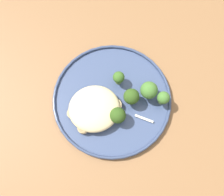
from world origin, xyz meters
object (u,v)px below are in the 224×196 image
(seared_scallop_center_golden, at_px, (95,105))
(broccoli_floret_left_leaning, at_px, (163,98))
(seared_scallop_on_noodles, at_px, (72,112))
(broccoli_floret_small_sprig, at_px, (132,97))
(broccoli_floret_front_edge, at_px, (118,115))
(broccoli_floret_beside_noodles, at_px, (119,78))
(dinner_plate, at_px, (112,99))
(seared_scallop_tilted_round, at_px, (115,105))
(seared_scallop_half_hidden, at_px, (94,96))
(seared_scallop_left_edge, at_px, (83,128))
(broccoli_floret_split_head, at_px, (149,90))
(seared_scallop_tiny_bay, at_px, (94,114))

(seared_scallop_center_golden, xyz_separation_m, broccoli_floret_left_leaning, (0.16, -0.02, 0.02))
(seared_scallop_on_noodles, relative_size, broccoli_floret_left_leaning, 0.49)
(broccoli_floret_small_sprig, bearing_deg, broccoli_floret_front_edge, -138.73)
(broccoli_floret_small_sprig, distance_m, broccoli_floret_beside_noodles, 0.06)
(dinner_plate, relative_size, seared_scallop_tilted_round, 8.90)
(dinner_plate, xyz_separation_m, broccoli_floret_left_leaning, (0.12, -0.03, 0.03))
(broccoli_floret_beside_noodles, bearing_deg, seared_scallop_half_hidden, -156.21)
(seared_scallop_half_hidden, bearing_deg, broccoli_floret_front_edge, -53.33)
(dinner_plate, xyz_separation_m, seared_scallop_on_noodles, (-0.10, -0.02, 0.01))
(seared_scallop_center_golden, relative_size, broccoli_floret_front_edge, 0.52)
(seared_scallop_left_edge, height_order, broccoli_floret_left_leaning, broccoli_floret_left_leaning)
(seared_scallop_on_noodles, bearing_deg, seared_scallop_tilted_round, -1.85)
(seared_scallop_center_golden, distance_m, seared_scallop_on_noodles, 0.06)
(broccoli_floret_split_head, bearing_deg, seared_scallop_left_edge, -161.96)
(seared_scallop_left_edge, distance_m, broccoli_floret_left_leaning, 0.20)
(seared_scallop_half_hidden, xyz_separation_m, broccoli_floret_front_edge, (0.05, -0.06, 0.02))
(seared_scallop_tiny_bay, height_order, broccoli_floret_front_edge, broccoli_floret_front_edge)
(broccoli_floret_left_leaning, bearing_deg, broccoli_floret_beside_noodles, 142.04)
(seared_scallop_tiny_bay, relative_size, broccoli_floret_front_edge, 0.48)
(seared_scallop_left_edge, bearing_deg, seared_scallop_tilted_round, 25.54)
(seared_scallop_center_golden, height_order, seared_scallop_tiny_bay, same)
(dinner_plate, distance_m, broccoli_floret_left_leaning, 0.12)
(seared_scallop_left_edge, relative_size, seared_scallop_center_golden, 1.00)
(seared_scallop_tilted_round, distance_m, broccoli_floret_left_leaning, 0.12)
(seared_scallop_left_edge, relative_size, seared_scallop_tilted_round, 0.78)
(seared_scallop_half_hidden, relative_size, seared_scallop_tilted_round, 0.92)
(broccoli_floret_split_head, bearing_deg, broccoli_floret_left_leaning, -39.99)
(seared_scallop_on_noodles, bearing_deg, broccoli_floret_beside_noodles, 25.23)
(seared_scallop_half_hidden, bearing_deg, broccoli_floret_split_head, -7.79)
(seared_scallop_left_edge, distance_m, broccoli_floret_split_head, 0.18)
(broccoli_floret_split_head, bearing_deg, seared_scallop_on_noodles, -176.51)
(seared_scallop_left_edge, bearing_deg, broccoli_floret_small_sprig, 20.68)
(broccoli_floret_beside_noodles, height_order, broccoli_floret_split_head, broccoli_floret_split_head)
(seared_scallop_tilted_round, relative_size, broccoli_floret_left_leaning, 0.67)
(seared_scallop_left_edge, xyz_separation_m, broccoli_floret_left_leaning, (0.20, 0.03, 0.02))
(seared_scallop_half_hidden, height_order, seared_scallop_on_noodles, seared_scallop_on_noodles)
(broccoli_floret_front_edge, bearing_deg, broccoli_floret_beside_noodles, 77.19)
(seared_scallop_on_noodles, bearing_deg, seared_scallop_tiny_bay, -14.95)
(seared_scallop_center_golden, bearing_deg, seared_scallop_tilted_round, -13.57)
(seared_scallop_left_edge, xyz_separation_m, broccoli_floret_front_edge, (0.08, 0.01, 0.02))
(seared_scallop_tilted_round, xyz_separation_m, broccoli_floret_beside_noodles, (0.02, 0.06, 0.02))
(seared_scallop_on_noodles, height_order, broccoli_floret_split_head, broccoli_floret_split_head)
(seared_scallop_tiny_bay, distance_m, broccoli_floret_front_edge, 0.06)
(seared_scallop_center_golden, bearing_deg, seared_scallop_tiny_bay, -109.47)
(seared_scallop_center_golden, bearing_deg, broccoli_floret_small_sprig, -1.88)
(dinner_plate, distance_m, seared_scallop_half_hidden, 0.05)
(seared_scallop_tilted_round, bearing_deg, seared_scallop_on_noodles, 178.15)
(seared_scallop_center_golden, bearing_deg, dinner_plate, 12.16)
(seared_scallop_center_golden, height_order, broccoli_floret_beside_noodles, broccoli_floret_beside_noodles)
(broccoli_floret_small_sprig, xyz_separation_m, broccoli_floret_split_head, (0.04, 0.01, 0.00))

